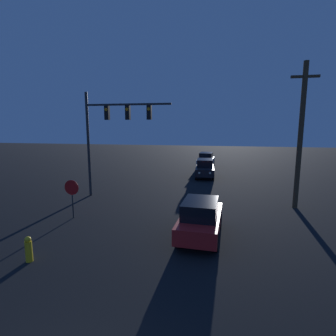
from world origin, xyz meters
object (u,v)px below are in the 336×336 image
at_px(stop_sign, 72,192).
at_px(utility_pole, 301,135).
at_px(car_mid, 205,168).
at_px(traffic_signal_mast, 110,126).
at_px(fire_hydrant, 29,249).
at_px(car_far, 206,160).
at_px(car_near, 201,218).

height_order(stop_sign, utility_pole, utility_pole).
distance_m(car_mid, traffic_signal_mast, 10.58).
bearing_deg(car_mid, utility_pole, 121.62).
xyz_separation_m(utility_pole, fire_hydrant, (-10.98, -8.35, -3.78)).
relative_size(car_far, traffic_signal_mast, 0.59).
bearing_deg(car_near, fire_hydrant, -147.85).
height_order(stop_sign, fire_hydrant, stop_sign).
bearing_deg(fire_hydrant, car_near, 29.02).
distance_m(car_near, car_mid, 13.42).
height_order(car_mid, utility_pole, utility_pole).
relative_size(car_near, traffic_signal_mast, 0.59).
height_order(car_far, traffic_signal_mast, traffic_signal_mast).
xyz_separation_m(car_mid, stop_sign, (-6.14, -12.31, 0.56)).
bearing_deg(utility_pole, car_far, 112.29).
bearing_deg(car_far, car_mid, 96.00).
xyz_separation_m(car_near, fire_hydrant, (-5.81, -3.22, -0.39)).
relative_size(car_far, stop_sign, 2.03).
bearing_deg(utility_pole, fire_hydrant, -142.74).
height_order(traffic_signal_mast, fire_hydrant, traffic_signal_mast).
relative_size(car_mid, fire_hydrant, 4.39).
xyz_separation_m(car_near, utility_pole, (5.16, 5.12, 3.40)).
height_order(car_mid, traffic_signal_mast, traffic_signal_mast).
relative_size(car_mid, stop_sign, 2.02).
xyz_separation_m(car_far, traffic_signal_mast, (-5.59, -14.00, 3.89)).
distance_m(car_near, stop_sign, 6.78).
bearing_deg(traffic_signal_mast, car_mid, 54.05).
xyz_separation_m(traffic_signal_mast, utility_pole, (11.47, -0.33, -0.50)).
xyz_separation_m(car_far, utility_pole, (5.87, -14.33, 3.40)).
bearing_deg(fire_hydrant, car_mid, 72.38).
bearing_deg(car_near, utility_pole, 47.91).
bearing_deg(stop_sign, car_mid, 63.50).
height_order(car_far, stop_sign, stop_sign).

